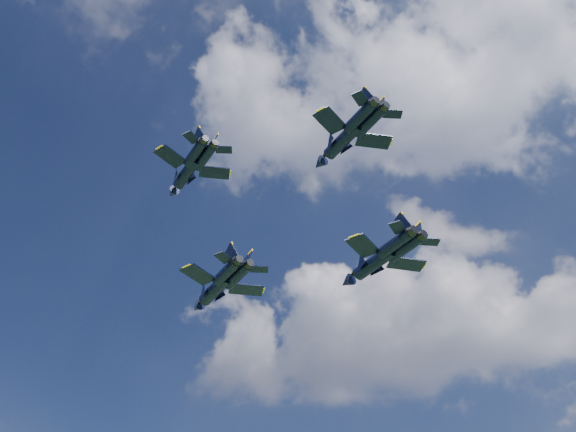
# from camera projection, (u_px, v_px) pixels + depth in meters

# --- Properties ---
(jet_lead) EXTENTS (16.58, 14.73, 4.28)m
(jet_lead) POSITION_uv_depth(u_px,v_px,m) (214.00, 290.00, 110.57)
(jet_lead) COLOR black
(jet_left) EXTENTS (12.40, 11.33, 3.24)m
(jet_left) POSITION_uv_depth(u_px,v_px,m) (186.00, 174.00, 93.58)
(jet_left) COLOR black
(jet_right) EXTENTS (17.18, 14.33, 4.34)m
(jet_right) POSITION_uv_depth(u_px,v_px,m) (372.00, 264.00, 105.29)
(jet_right) COLOR black
(jet_slot) EXTENTS (13.44, 11.80, 3.45)m
(jet_slot) POSITION_uv_depth(u_px,v_px,m) (341.00, 142.00, 88.29)
(jet_slot) COLOR black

